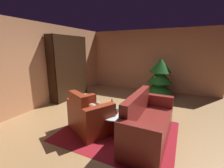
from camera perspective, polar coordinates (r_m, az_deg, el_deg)
name	(u,v)px	position (r m, az deg, el deg)	size (l,w,h in m)	color
ground_plane	(119,123)	(3.89, 2.83, -14.30)	(8.00, 8.00, 0.00)	#997247
wall_back	(151,61)	(6.70, 14.29, 8.45)	(5.43, 0.06, 2.56)	tan
wall_left	(38,66)	(5.14, -25.97, 6.15)	(0.06, 6.79, 2.56)	tan
area_rug	(118,131)	(3.55, 2.39, -17.18)	(2.40, 1.99, 0.01)	maroon
bookshelf_unit	(72,68)	(5.82, -14.95, 5.95)	(0.36, 1.65, 2.22)	black
armchair_red	(89,117)	(3.46, -8.50, -12.04)	(1.16, 1.05, 0.91)	maroon
couch_red	(147,124)	(3.22, 13.07, -14.45)	(0.74, 1.78, 0.93)	maroon
coffee_table	(115,114)	(3.42, 1.30, -11.20)	(0.80, 0.80, 0.41)	black
book_stack_on_table	(115,110)	(3.39, 1.03, -9.61)	(0.22, 0.17, 0.13)	#43834E
bottle_on_table	(112,105)	(3.56, -0.03, -7.91)	(0.07, 0.07, 0.25)	#572812
decorated_tree	(160,77)	(5.87, 17.50, 2.38)	(1.00, 1.00, 1.45)	brown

